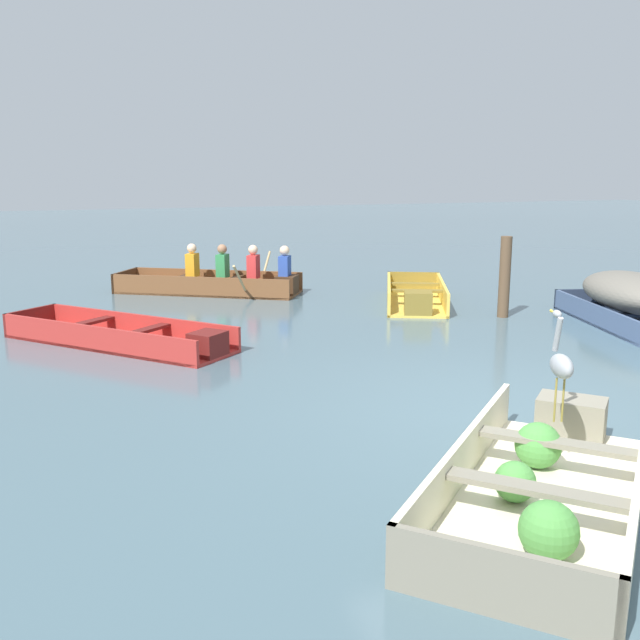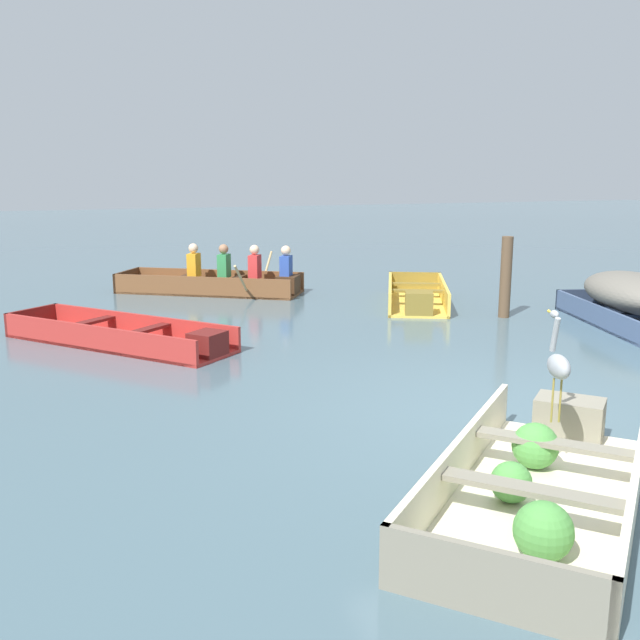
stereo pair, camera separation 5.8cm
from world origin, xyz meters
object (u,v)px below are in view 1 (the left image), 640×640
Objects in this scene: heron_on_dinghy at (561,362)px; mooring_post at (505,277)px; dinghy_cream_foreground at (546,478)px; skiff_yellow_far_moored at (416,297)px; rowboat_wooden_brown_with_crew at (221,281)px; skiff_slate_blue_near_moored at (633,297)px; skiff_red_mid_moored at (125,337)px.

mooring_post reaches higher than heron_on_dinghy.
skiff_yellow_far_moored is at bearing 68.25° from dinghy_cream_foreground.
skiff_yellow_far_moored is at bearing 120.38° from mooring_post.
skiff_slate_blue_near_moored is at bearing -45.14° from rowboat_wooden_brown_with_crew.
skiff_slate_blue_near_moored is 7.16m from rowboat_wooden_brown_with_crew.
skiff_yellow_far_moored is 1.68m from mooring_post.
rowboat_wooden_brown_with_crew reaches higher than skiff_red_mid_moored.
skiff_slate_blue_near_moored reaches higher than dinghy_cream_foreground.
skiff_yellow_far_moored is 3.16× the size of heron_on_dinghy.
rowboat_wooden_brown_with_crew is at bearing 90.52° from dinghy_cream_foreground.
rowboat_wooden_brown_with_crew is at bearing 138.95° from skiff_yellow_far_moored.
rowboat_wooden_brown_with_crew is 5.31m from mooring_post.
skiff_red_mid_moored is (-7.23, 1.45, -0.32)m from skiff_slate_blue_near_moored.
heron_on_dinghy is at bearing -139.72° from skiff_slate_blue_near_moored.
heron_on_dinghy is at bearing -86.96° from rowboat_wooden_brown_with_crew.
skiff_slate_blue_near_moored is 2.33× the size of mooring_post.
dinghy_cream_foreground is at bearing -111.75° from skiff_yellow_far_moored.
skiff_slate_blue_near_moored is 0.94× the size of skiff_red_mid_moored.
skiff_red_mid_moored is 4.23m from rowboat_wooden_brown_with_crew.
dinghy_cream_foreground is 6.56m from mooring_post.
dinghy_cream_foreground is 1.13× the size of skiff_yellow_far_moored.
heron_on_dinghy reaches higher than skiff_slate_blue_near_moored.
mooring_post is at bearing 138.92° from skiff_slate_blue_near_moored.
skiff_red_mid_moored is at bearing -121.03° from rowboat_wooden_brown_with_crew.
skiff_slate_blue_near_moored reaches higher than skiff_yellow_far_moored.
rowboat_wooden_brown_with_crew is at bearing 134.86° from skiff_slate_blue_near_moored.
skiff_red_mid_moored is 5.84m from mooring_post.
rowboat_wooden_brown_with_crew is 2.71× the size of mooring_post.
skiff_yellow_far_moored is at bearing 130.38° from skiff_slate_blue_near_moored.
dinghy_cream_foreground is 6.14m from skiff_red_mid_moored.
dinghy_cream_foreground is 2.35× the size of mooring_post.
skiff_red_mid_moored is 2.47× the size of mooring_post.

